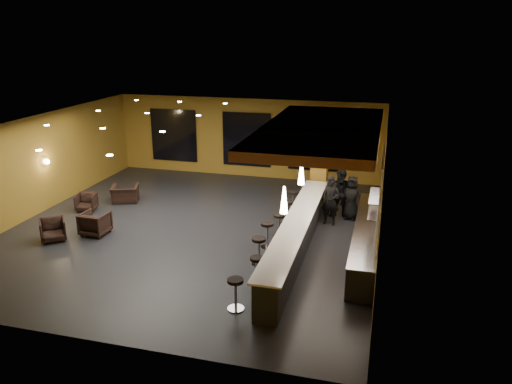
% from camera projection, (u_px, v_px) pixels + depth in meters
% --- Properties ---
extents(floor, '(12.00, 13.00, 0.10)m').
position_uv_depth(floor, '(195.00, 230.00, 16.79)').
color(floor, black).
rests_on(floor, ground).
extents(ceiling, '(12.00, 13.00, 0.10)m').
position_uv_depth(ceiling, '(190.00, 124.00, 15.66)').
color(ceiling, black).
extents(wall_back, '(12.00, 0.10, 3.50)m').
position_uv_depth(wall_back, '(247.00, 138.00, 22.23)').
color(wall_back, olive).
rests_on(wall_back, floor).
extents(wall_front, '(12.00, 0.10, 3.50)m').
position_uv_depth(wall_front, '(74.00, 267.00, 10.21)').
color(wall_front, olive).
rests_on(wall_front, floor).
extents(wall_left, '(0.10, 13.00, 3.50)m').
position_uv_depth(wall_left, '(33.00, 166.00, 17.69)').
color(wall_left, olive).
rests_on(wall_left, floor).
extents(wall_right, '(0.10, 13.00, 3.50)m').
position_uv_depth(wall_right, '(384.00, 194.00, 14.75)').
color(wall_right, olive).
rests_on(wall_right, floor).
extents(wood_soffit, '(3.60, 8.00, 0.28)m').
position_uv_depth(wood_soffit, '(322.00, 130.00, 15.66)').
color(wood_soffit, '#BE6937').
rests_on(wood_soffit, ceiling).
extents(window_left, '(2.20, 0.06, 2.40)m').
position_uv_depth(window_left, '(174.00, 135.00, 23.00)').
color(window_left, black).
rests_on(window_left, wall_back).
extents(window_center, '(2.20, 0.06, 2.40)m').
position_uv_depth(window_center, '(247.00, 139.00, 22.15)').
color(window_center, black).
rests_on(window_center, wall_back).
extents(window_right, '(2.20, 0.06, 2.40)m').
position_uv_depth(window_right, '(314.00, 143.00, 21.42)').
color(window_right, black).
rests_on(window_right, wall_back).
extents(tile_backsplash, '(0.06, 3.20, 2.40)m').
position_uv_depth(tile_backsplash, '(380.00, 196.00, 13.78)').
color(tile_backsplash, white).
rests_on(tile_backsplash, wall_right).
extents(bar_counter, '(0.60, 8.00, 1.00)m').
position_uv_depth(bar_counter, '(297.00, 237.00, 14.81)').
color(bar_counter, black).
rests_on(bar_counter, floor).
extents(bar_top, '(0.78, 8.10, 0.05)m').
position_uv_depth(bar_top, '(297.00, 221.00, 14.64)').
color(bar_top, white).
rests_on(bar_top, bar_counter).
extents(prep_counter, '(0.70, 6.00, 0.86)m').
position_uv_depth(prep_counter, '(366.00, 240.00, 14.80)').
color(prep_counter, black).
rests_on(prep_counter, floor).
extents(prep_top, '(0.72, 6.00, 0.03)m').
position_uv_depth(prep_top, '(367.00, 226.00, 14.66)').
color(prep_top, silver).
rests_on(prep_top, prep_counter).
extents(wall_shelf_lower, '(0.30, 1.50, 0.03)m').
position_uv_depth(wall_shelf_lower, '(374.00, 211.00, 13.75)').
color(wall_shelf_lower, silver).
rests_on(wall_shelf_lower, wall_right).
extents(wall_shelf_upper, '(0.30, 1.50, 0.03)m').
position_uv_depth(wall_shelf_upper, '(375.00, 196.00, 13.61)').
color(wall_shelf_upper, silver).
rests_on(wall_shelf_upper, wall_right).
extents(column, '(0.60, 0.60, 3.50)m').
position_uv_depth(column, '(320.00, 159.00, 18.64)').
color(column, olive).
rests_on(column, floor).
extents(wall_sconce, '(0.22, 0.22, 0.22)m').
position_uv_depth(wall_sconce, '(46.00, 162.00, 18.09)').
color(wall_sconce, '#FFE5B2').
rests_on(wall_sconce, wall_left).
extents(pendant_0, '(0.20, 0.20, 0.70)m').
position_uv_depth(pendant_0, '(284.00, 200.00, 12.39)').
color(pendant_0, white).
rests_on(pendant_0, wood_soffit).
extents(pendant_1, '(0.20, 0.20, 0.70)m').
position_uv_depth(pendant_1, '(301.00, 173.00, 14.69)').
color(pendant_1, white).
rests_on(pendant_1, wood_soffit).
extents(pendant_2, '(0.20, 0.20, 0.70)m').
position_uv_depth(pendant_2, '(314.00, 153.00, 16.98)').
color(pendant_2, white).
rests_on(pendant_2, wood_soffit).
extents(staff_a, '(0.66, 0.48, 1.69)m').
position_uv_depth(staff_a, '(331.00, 201.00, 16.89)').
color(staff_a, black).
rests_on(staff_a, floor).
extents(staff_b, '(0.89, 0.71, 1.78)m').
position_uv_depth(staff_b, '(342.00, 194.00, 17.42)').
color(staff_b, black).
rests_on(staff_b, floor).
extents(staff_c, '(0.84, 0.62, 1.56)m').
position_uv_depth(staff_c, '(352.00, 198.00, 17.38)').
color(staff_c, black).
rests_on(staff_c, floor).
extents(armchair_a, '(1.07, 1.07, 0.70)m').
position_uv_depth(armchair_a, '(53.00, 230.00, 15.75)').
color(armchair_a, black).
rests_on(armchair_a, floor).
extents(armchair_b, '(0.84, 0.86, 0.76)m').
position_uv_depth(armchair_b, '(95.00, 223.00, 16.19)').
color(armchair_b, black).
rests_on(armchair_b, floor).
extents(armchair_c, '(0.83, 0.85, 0.63)m').
position_uv_depth(armchair_c, '(86.00, 202.00, 18.35)').
color(armchair_c, black).
rests_on(armchair_c, floor).
extents(armchair_d, '(1.23, 1.16, 0.65)m').
position_uv_depth(armchair_d, '(125.00, 194.00, 19.24)').
color(armchair_d, black).
rests_on(armchair_d, floor).
extents(bar_stool_0, '(0.41, 0.41, 0.81)m').
position_uv_depth(bar_stool_0, '(236.00, 290.00, 11.80)').
color(bar_stool_0, silver).
rests_on(bar_stool_0, floor).
extents(bar_stool_1, '(0.39, 0.39, 0.76)m').
position_uv_depth(bar_stool_1, '(257.00, 267.00, 13.01)').
color(bar_stool_1, silver).
rests_on(bar_stool_1, floor).
extents(bar_stool_2, '(0.42, 0.42, 0.83)m').
position_uv_depth(bar_stool_2, '(259.00, 248.00, 14.03)').
color(bar_stool_2, silver).
rests_on(bar_stool_2, floor).
extents(bar_stool_3, '(0.42, 0.42, 0.82)m').
position_uv_depth(bar_stool_3, '(267.00, 232.00, 15.14)').
color(bar_stool_3, silver).
rests_on(bar_stool_3, floor).
extents(bar_stool_4, '(0.39, 0.39, 0.76)m').
position_uv_depth(bar_stool_4, '(279.00, 222.00, 15.97)').
color(bar_stool_4, silver).
rests_on(bar_stool_4, floor).
extents(bar_stool_5, '(0.43, 0.43, 0.85)m').
position_uv_depth(bar_stool_5, '(287.00, 210.00, 16.93)').
color(bar_stool_5, silver).
rests_on(bar_stool_5, floor).
extents(bar_stool_6, '(0.42, 0.42, 0.83)m').
position_uv_depth(bar_stool_6, '(293.00, 199.00, 17.99)').
color(bar_stool_6, silver).
rests_on(bar_stool_6, floor).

